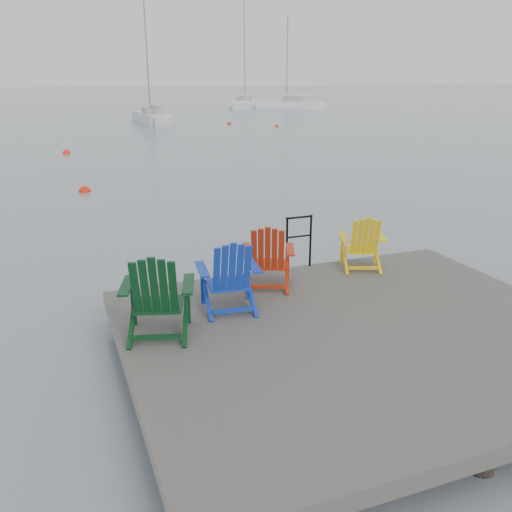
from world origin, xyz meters
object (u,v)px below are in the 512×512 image
object	(u,v)px
chair_green	(157,294)
chair_red	(268,256)
chair_blue	(229,275)
buoy_d	(229,124)
sailboat_mid	(244,104)
sailboat_near	(152,119)
buoy_b	(67,154)
buoy_c	(277,127)
handrail	(299,237)
buoy_a	(85,192)
sailboat_far	(290,105)
chair_yellow	(363,242)

from	to	relation	value
chair_green	chair_red	world-z (taller)	chair_green
chair_blue	chair_red	xyz separation A→B (m)	(0.82, 0.62, -0.02)
chair_red	buoy_d	xyz separation A→B (m)	(10.78, 34.27, -1.01)
chair_blue	sailboat_mid	distance (m)	61.22
sailboat_near	chair_red	bearing A→B (deg)	-100.07
buoy_b	buoy_c	size ratio (longest dim) A/B	1.20
chair_blue	chair_red	distance (m)	1.03
handrail	buoy_d	distance (m)	35.05
handrail	chair_blue	world-z (taller)	chair_blue
handrail	buoy_a	distance (m)	10.88
buoy_c	chair_green	bearing A→B (deg)	-115.63
buoy_b	buoy_d	bearing A→B (deg)	45.99
chair_green	sailboat_far	world-z (taller)	sailboat_far
chair_red	buoy_b	xyz separation A→B (m)	(-2.01, 21.03, -1.01)
sailboat_far	buoy_a	distance (m)	48.38
buoy_a	buoy_d	xyz separation A→B (m)	(12.69, 23.12, 0.00)
sailboat_far	chair_green	bearing A→B (deg)	-167.79
sailboat_mid	buoy_c	xyz separation A→B (m)	(-6.84, -25.95, -0.35)
chair_green	buoy_d	xyz separation A→B (m)	(12.68, 35.31, -1.07)
handrail	buoy_c	bearing A→B (deg)	67.40
chair_green	buoy_b	size ratio (longest dim) A/B	2.87
chair_blue	sailboat_far	size ratio (longest dim) A/B	0.10
handrail	chair_yellow	distance (m)	1.07
chair_red	buoy_d	size ratio (longest dim) A/B	2.80
chair_blue	buoy_d	size ratio (longest dim) A/B	2.88
handrail	sailboat_far	world-z (taller)	sailboat_far
chair_yellow	chair_green	bearing A→B (deg)	-139.54
chair_green	sailboat_near	bearing A→B (deg)	96.14
sailboat_far	buoy_d	size ratio (longest dim) A/B	28.65
sailboat_mid	buoy_d	bearing A→B (deg)	-86.77
chair_green	buoy_c	world-z (taller)	chair_green
sailboat_near	buoy_b	world-z (taller)	sailboat_near
chair_blue	buoy_c	xyz separation A→B (m)	(14.24, 31.52, -1.03)
sailboat_mid	buoy_d	size ratio (longest dim) A/B	33.93
sailboat_far	buoy_c	world-z (taller)	sailboat_far
sailboat_near	sailboat_mid	bearing A→B (deg)	50.55
sailboat_mid	buoy_b	world-z (taller)	sailboat_mid
chair_red	buoy_c	distance (m)	33.70
chair_blue	buoy_a	size ratio (longest dim) A/B	2.71
chair_red	chair_yellow	size ratio (longest dim) A/B	1.09
chair_red	sailboat_mid	xyz separation A→B (m)	(20.27, 56.85, -0.66)
chair_green	sailboat_mid	size ratio (longest dim) A/B	0.09
chair_blue	buoy_b	bearing A→B (deg)	101.01
sailboat_far	buoy_c	bearing A→B (deg)	-168.52
chair_yellow	sailboat_mid	distance (m)	59.58
chair_blue	sailboat_far	distance (m)	58.18
sailboat_near	sailboat_far	xyz separation A→B (m)	(18.80, 14.67, -0.00)
buoy_d	chair_yellow	bearing A→B (deg)	-104.76
chair_red	chair_yellow	distance (m)	1.82
sailboat_mid	handrail	bearing A→B (deg)	-83.06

